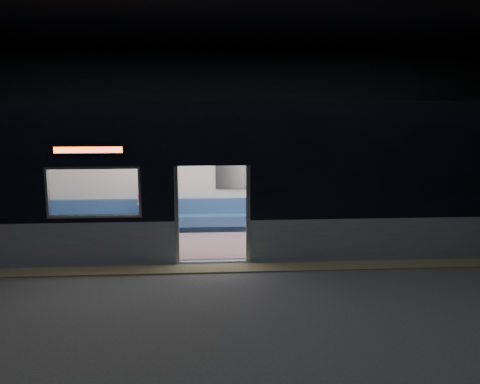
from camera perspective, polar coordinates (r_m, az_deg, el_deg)
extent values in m
cube|color=#47494C|center=(9.82, -2.96, -9.74)|extent=(24.00, 14.00, 0.01)
cube|color=black|center=(9.40, -3.25, 20.21)|extent=(24.00, 14.00, 0.04)
cube|color=black|center=(16.25, -3.44, 7.09)|extent=(24.00, 0.04, 5.00)
cube|color=black|center=(2.41, -0.79, -9.40)|extent=(24.00, 0.04, 5.00)
cube|color=#8C7F59|center=(10.34, -3.01, -8.61)|extent=(22.80, 0.50, 0.03)
cube|color=#8C9AA7|center=(11.79, 21.29, -4.74)|extent=(8.30, 0.12, 0.90)
cube|color=black|center=(11.51, 21.79, 2.99)|extent=(8.30, 0.12, 2.30)
cube|color=black|center=(10.33, -3.18, 6.17)|extent=(1.40, 0.12, 1.15)
cube|color=#B7BABC|center=(10.58, -7.12, -2.57)|extent=(0.08, 0.14, 2.05)
cube|color=#B7BABC|center=(10.59, 0.91, -2.47)|extent=(0.08, 0.14, 2.05)
cube|color=black|center=(10.53, -16.66, 4.56)|extent=(1.50, 0.04, 0.18)
cube|color=#E65620|center=(10.52, -16.67, 4.56)|extent=(1.34, 0.03, 0.12)
cube|color=silver|center=(13.30, -3.29, 2.57)|extent=(18.00, 0.12, 3.20)
cube|color=black|center=(11.75, -3.30, 9.79)|extent=(18.00, 3.00, 0.15)
cube|color=#7D5B63|center=(12.20, -3.15, -5.68)|extent=(17.76, 2.76, 0.04)
cube|color=silver|center=(11.79, -3.26, 5.29)|extent=(17.76, 2.76, 0.10)
cube|color=#30598D|center=(13.23, -3.22, -3.44)|extent=(11.00, 0.48, 0.41)
cube|color=#30598D|center=(13.33, -3.25, -1.56)|extent=(11.00, 0.10, 0.40)
cube|color=#75565D|center=(11.54, -19.80, -6.03)|extent=(4.40, 0.48, 0.41)
cube|color=#75565D|center=(11.60, 13.51, -5.61)|extent=(4.40, 0.48, 0.41)
cylinder|color=silver|center=(10.86, -8.15, -1.48)|extent=(0.04, 0.04, 2.26)
cylinder|color=silver|center=(13.08, -7.43, 0.47)|extent=(0.04, 0.04, 2.26)
cylinder|color=silver|center=(10.88, 1.88, -1.36)|extent=(0.04, 0.04, 2.26)
cylinder|color=silver|center=(13.10, 0.90, 0.57)|extent=(0.04, 0.04, 2.26)
cylinder|color=silver|center=(12.90, -3.29, 3.91)|extent=(11.00, 0.03, 0.03)
cube|color=black|center=(13.07, -10.85, -2.53)|extent=(0.15, 0.42, 0.14)
cube|color=black|center=(13.05, -10.03, -2.52)|extent=(0.15, 0.42, 0.14)
cylinder|color=black|center=(12.94, -10.91, -3.86)|extent=(0.10, 0.10, 0.43)
cylinder|color=black|center=(12.92, -10.09, -3.86)|extent=(0.10, 0.10, 0.43)
cube|color=pink|center=(13.22, -10.36, -2.29)|extent=(0.35, 0.20, 0.18)
cylinder|color=pink|center=(13.18, -10.39, -0.95)|extent=(0.39, 0.39, 0.46)
sphere|color=tan|center=(13.11, -10.44, 0.45)|extent=(0.19, 0.19, 0.19)
sphere|color=black|center=(13.14, -10.43, 0.63)|extent=(0.20, 0.20, 0.20)
cube|color=black|center=(12.97, -10.66, -2.01)|extent=(0.26, 0.22, 0.13)
cube|color=white|center=(13.26, -0.56, 1.91)|extent=(0.93, 0.03, 0.60)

